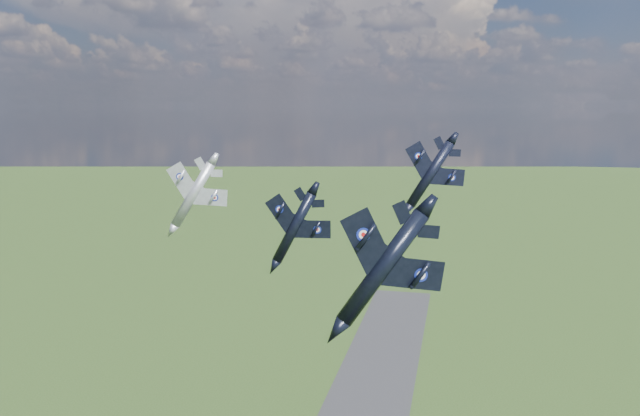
% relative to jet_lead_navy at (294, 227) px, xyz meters
% --- Properties ---
extents(jet_lead_navy, '(10.33, 13.33, 6.41)m').
position_rel_jet_lead_navy_xyz_m(jet_lead_navy, '(0.00, 0.00, 0.00)').
color(jet_lead_navy, black).
extents(jet_right_navy, '(15.75, 18.62, 9.30)m').
position_rel_jet_lead_navy_xyz_m(jet_right_navy, '(12.42, -16.78, 0.20)').
color(jet_right_navy, black).
extents(jet_high_navy, '(15.02, 18.12, 8.71)m').
position_rel_jet_lead_navy_xyz_m(jet_high_navy, '(14.08, 28.89, 3.52)').
color(jet_high_navy, black).
extents(jet_left_silver, '(14.12, 17.45, 8.53)m').
position_rel_jet_lead_navy_xyz_m(jet_left_silver, '(-21.38, 19.47, 0.54)').
color(jet_left_silver, '#9A9CA4').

